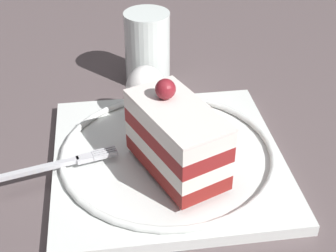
{
  "coord_description": "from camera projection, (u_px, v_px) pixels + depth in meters",
  "views": [
    {
      "loc": [
        -0.38,
        -0.07,
        0.33
      ],
      "look_at": [
        0.03,
        -0.02,
        0.05
      ],
      "focal_mm": 53.07,
      "sensor_mm": 36.0,
      "label": 1
    }
  ],
  "objects": [
    {
      "name": "dessert_plate",
      "position": [
        168.0,
        157.0,
        0.52
      ],
      "size": [
        0.29,
        0.29,
        0.02
      ],
      "color": "white",
      "rests_on": "ground_plane"
    },
    {
      "name": "fork",
      "position": [
        63.0,
        163.0,
        0.49
      ],
      "size": [
        0.06,
        0.11,
        0.0
      ],
      "color": "silver",
      "rests_on": "dessert_plate"
    },
    {
      "name": "cake_slice",
      "position": [
        177.0,
        138.0,
        0.47
      ],
      "size": [
        0.12,
        0.11,
        0.09
      ],
      "color": "maroon",
      "rests_on": "dessert_plate"
    },
    {
      "name": "ground_plane",
      "position": [
        143.0,
        179.0,
        0.5
      ],
      "size": [
        2.4,
        2.4,
        0.0
      ],
      "primitive_type": "plane",
      "color": "#5A4C4D"
    },
    {
      "name": "whipped_cream_dollop",
      "position": [
        146.0,
        90.0,
        0.55
      ],
      "size": [
        0.05,
        0.05,
        0.06
      ],
      "primitive_type": "ellipsoid",
      "color": "white",
      "rests_on": "dessert_plate"
    },
    {
      "name": "drink_glass_near",
      "position": [
        148.0,
        52.0,
        0.64
      ],
      "size": [
        0.06,
        0.06,
        0.1
      ],
      "color": "white",
      "rests_on": "ground_plane"
    }
  ]
}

